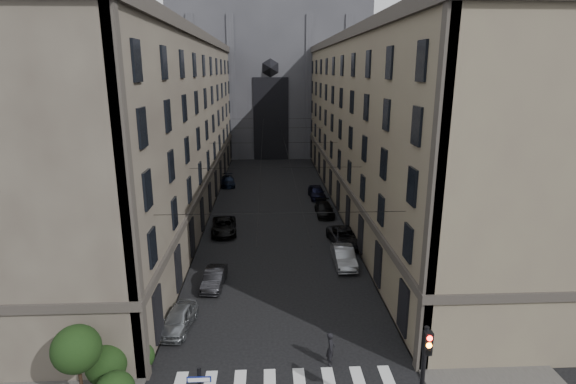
{
  "coord_description": "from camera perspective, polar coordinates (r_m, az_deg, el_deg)",
  "views": [
    {
      "loc": [
        -0.74,
        -13.69,
        15.17
      ],
      "look_at": [
        0.39,
        10.32,
        8.62
      ],
      "focal_mm": 28.0,
      "sensor_mm": 36.0,
      "label": 1
    }
  ],
  "objects": [
    {
      "name": "sidewalk_left",
      "position": [
        52.84,
        -13.24,
        -1.78
      ],
      "size": [
        7.0,
        80.0,
        0.15
      ],
      "primitive_type": "cube",
      "color": "#383533",
      "rests_on": "ground"
    },
    {
      "name": "sidewalk_right",
      "position": [
        53.13,
        9.62,
        -1.49
      ],
      "size": [
        7.0,
        80.0,
        0.15
      ],
      "primitive_type": "cube",
      "color": "#383533",
      "rests_on": "ground"
    },
    {
      "name": "building_left",
      "position": [
        51.61,
        -17.11,
        8.09
      ],
      "size": [
        13.6,
        60.6,
        18.85
      ],
      "color": "#473E36",
      "rests_on": "ground"
    },
    {
      "name": "building_right",
      "position": [
        52.0,
        13.28,
        8.4
      ],
      "size": [
        13.6,
        60.6,
        18.85
      ],
      "color": "brown",
      "rests_on": "ground"
    },
    {
      "name": "gothic_tower",
      "position": [
        88.69,
        -2.34,
        16.92
      ],
      "size": [
        35.0,
        23.0,
        58.0
      ],
      "color": "#2D2D33",
      "rests_on": "ground"
    },
    {
      "name": "traffic_light_right",
      "position": [
        20.62,
        16.87,
        -20.7
      ],
      "size": [
        0.34,
        0.5,
        5.2
      ],
      "color": "black",
      "rests_on": "ground"
    },
    {
      "name": "shrub_cluster",
      "position": [
        24.33,
        -22.7,
        -19.43
      ],
      "size": [
        3.9,
        4.4,
        3.9
      ],
      "color": "black",
      "rests_on": "sidewalk_left"
    },
    {
      "name": "tram_wires",
      "position": [
        49.96,
        -1.84,
        6.1
      ],
      "size": [
        14.0,
        60.0,
        0.43
      ],
      "color": "black",
      "rests_on": "ground"
    },
    {
      "name": "car_left_near",
      "position": [
        28.87,
        -13.72,
        -15.38
      ],
      "size": [
        2.13,
        4.16,
        1.35
      ],
      "primitive_type": "imported",
      "rotation": [
        0.0,
        0.0,
        -0.14
      ],
      "color": "gray",
      "rests_on": "ground"
    },
    {
      "name": "car_left_midnear",
      "position": [
        33.43,
        -9.35,
        -10.74
      ],
      "size": [
        1.64,
        3.99,
        1.28
      ],
      "primitive_type": "imported",
      "rotation": [
        0.0,
        0.0,
        -0.07
      ],
      "color": "black",
      "rests_on": "ground"
    },
    {
      "name": "car_left_midfar",
      "position": [
        43.63,
        -8.13,
        -4.31
      ],
      "size": [
        2.7,
        5.15,
        1.38
      ],
      "primitive_type": "imported",
      "rotation": [
        0.0,
        0.0,
        0.08
      ],
      "color": "black",
      "rests_on": "ground"
    },
    {
      "name": "car_left_far",
      "position": [
        61.29,
        -7.64,
        1.38
      ],
      "size": [
        2.34,
        4.59,
        1.28
      ],
      "primitive_type": "imported",
      "rotation": [
        0.0,
        0.0,
        0.13
      ],
      "color": "black",
      "rests_on": "ground"
    },
    {
      "name": "car_right_near",
      "position": [
        36.58,
        7.09,
        -8.13
      ],
      "size": [
        1.57,
        4.49,
        1.48
      ],
      "primitive_type": "imported",
      "rotation": [
        0.0,
        0.0,
        0.0
      ],
      "color": "gray",
      "rests_on": "ground"
    },
    {
      "name": "car_right_midnear",
      "position": [
        40.7,
        7.15,
        -5.7
      ],
      "size": [
        2.86,
        5.31,
        1.42
      ],
      "primitive_type": "imported",
      "rotation": [
        0.0,
        0.0,
        0.1
      ],
      "color": "black",
      "rests_on": "ground"
    },
    {
      "name": "car_right_midfar",
      "position": [
        48.57,
        4.65,
        -2.2
      ],
      "size": [
        1.85,
        4.55,
        1.32
      ],
      "primitive_type": "imported",
      "rotation": [
        0.0,
        0.0,
        0.0
      ],
      "color": "black",
      "rests_on": "ground"
    },
    {
      "name": "car_right_far",
      "position": [
        54.91,
        3.67,
        -0.0
      ],
      "size": [
        2.02,
        4.6,
        1.54
      ],
      "primitive_type": "imported",
      "rotation": [
        0.0,
        0.0,
        0.04
      ],
      "color": "black",
      "rests_on": "ground"
    },
    {
      "name": "pedestrian",
      "position": [
        25.25,
        5.43,
        -19.18
      ],
      "size": [
        0.57,
        0.75,
        1.86
      ],
      "primitive_type": "imported",
      "rotation": [
        0.0,
        0.0,
        1.37
      ],
      "color": "black",
      "rests_on": "ground"
    }
  ]
}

